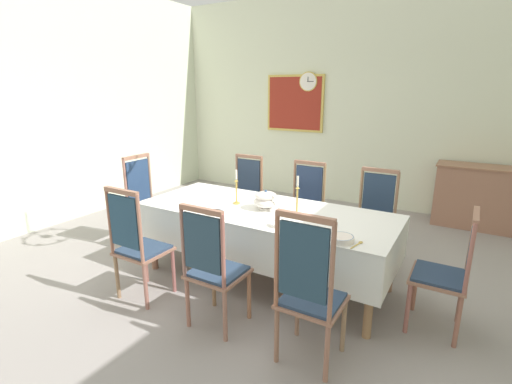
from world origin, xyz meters
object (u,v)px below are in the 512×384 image
object	(u,v)px
sideboard	(490,198)
framed_painting	(295,103)
chair_south_b	(213,266)
chair_north_c	(374,218)
chair_south_c	(309,290)
spoon_secondary	(359,243)
bowl_near_right	(341,238)
bowl_near_left	(277,224)
soup_tureen	(266,200)
chair_head_west	(147,202)
candlestick_west	(236,190)
chair_north_b	(304,206)
chair_south_a	(137,243)
candlestick_east	(297,199)
bowl_far_left	(215,212)
chair_head_east	(448,270)
chair_north_a	(244,196)
mounted_clock	(309,82)
spoon_primary	(289,226)
dining_table	(265,216)

from	to	relation	value
sideboard	framed_painting	xyz separation A→B (m)	(-3.17, 0.25, 1.24)
chair_south_b	chair_north_c	size ratio (longest dim) A/B	0.99
chair_south_c	spoon_secondary	xyz separation A→B (m)	(0.19, 0.54, 0.19)
bowl_near_right	framed_painting	bearing A→B (deg)	120.30
bowl_near_left	spoon_secondary	size ratio (longest dim) A/B	0.83
soup_tureen	framed_painting	xyz separation A→B (m)	(-1.17, 3.15, 0.82)
chair_head_west	chair_south_c	bearing A→B (deg)	70.08
chair_south_c	candlestick_west	world-z (taller)	chair_south_c
bowl_near_left	chair_north_b	bearing A→B (deg)	102.81
chair_south_a	candlestick_east	size ratio (longest dim) A/B	2.92
spoon_secondary	bowl_far_left	bearing A→B (deg)	-167.51
chair_north_b	candlestick_east	size ratio (longest dim) A/B	2.88
candlestick_east	spoon_secondary	distance (m)	0.82
chair_head_west	framed_painting	distance (m)	3.38
candlestick_west	bowl_near_left	distance (m)	0.77
candlestick_east	candlestick_west	bearing A→B (deg)	180.00
chair_head_east	candlestick_west	xyz separation A→B (m)	(-2.02, -0.00, 0.38)
chair_north_a	sideboard	distance (m)	3.46
chair_head_east	bowl_near_left	distance (m)	1.42
bowl_near_right	chair_head_east	bearing A→B (deg)	28.52
sideboard	spoon_secondary	bearing A→B (deg)	73.87
candlestick_east	spoon_secondary	xyz separation A→B (m)	(0.71, -0.39, -0.15)
soup_tureen	chair_head_east	bearing A→B (deg)	0.00
chair_south_c	candlestick_east	xyz separation A→B (m)	(-0.52, 0.93, 0.34)
chair_south_a	candlestick_east	world-z (taller)	candlestick_east
bowl_near_right	framed_painting	size ratio (longest dim) A/B	0.18
sideboard	chair_south_b	bearing A→B (deg)	62.68
soup_tureen	mounted_clock	world-z (taller)	mounted_clock
candlestick_east	framed_painting	bearing A→B (deg)	115.58
candlestick_east	chair_head_east	bearing A→B (deg)	0.00
chair_north_a	spoon_primary	bearing A→B (deg)	135.15
bowl_near_right	mounted_clock	world-z (taller)	mounted_clock
dining_table	soup_tureen	size ratio (longest dim) A/B	10.46
chair_north_b	mounted_clock	size ratio (longest dim) A/B	3.30
dining_table	bowl_near_left	xyz separation A→B (m)	(0.32, -0.36, 0.09)
bowl_near_left	sideboard	size ratio (longest dim) A/B	0.10
spoon_primary	candlestick_east	bearing A→B (deg)	101.38
chair_north_a	chair_north_c	bearing A→B (deg)	180.00
chair_north_b	chair_south_b	bearing A→B (deg)	90.00
chair_south_a	sideboard	world-z (taller)	chair_south_a
chair_north_b	bowl_near_left	distance (m)	1.34
chair_north_a	chair_head_east	bearing A→B (deg)	159.90
candlestick_east	framed_painting	distance (m)	3.58
chair_south_a	bowl_near_left	distance (m)	1.31
chair_north_c	mounted_clock	world-z (taller)	mounted_clock
chair_head_east	spoon_primary	size ratio (longest dim) A/B	5.89
soup_tureen	chair_south_b	bearing A→B (deg)	-88.30
chair_head_west	candlestick_west	bearing A→B (deg)	90.00
chair_south_b	chair_north_b	xyz separation A→B (m)	(0.00, 1.84, 0.00)
chair_south_b	candlestick_west	distance (m)	1.06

